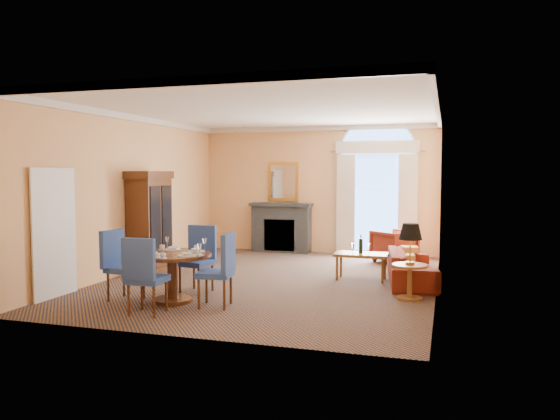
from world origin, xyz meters
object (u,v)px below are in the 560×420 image
(sofa, at_px, (412,267))
(armoire, at_px, (150,223))
(armchair, at_px, (394,246))
(coffee_table, at_px, (361,255))
(dining_table, at_px, (173,266))
(side_table, at_px, (410,251))

(sofa, bearing_deg, armoire, 85.19)
(armoire, xyz_separation_m, sofa, (5.27, 0.28, -0.70))
(sofa, relative_size, armchair, 2.50)
(armchair, bearing_deg, armoire, -23.47)
(coffee_table, bearing_deg, dining_table, -134.92)
(armchair, bearing_deg, coffee_table, 27.80)
(armoire, height_order, coffee_table, armoire)
(coffee_table, bearing_deg, armoire, -176.36)
(armoire, distance_m, coffee_table, 4.37)
(dining_table, xyz_separation_m, sofa, (3.51, 2.60, -0.28))
(dining_table, bearing_deg, coffee_table, 46.01)
(sofa, distance_m, side_table, 1.39)
(dining_table, bearing_deg, armoire, 127.32)
(armchair, xyz_separation_m, coffee_table, (-0.41, -2.17, 0.10))
(side_table, bearing_deg, armoire, 169.14)
(armoire, height_order, sofa, armoire)
(armoire, xyz_separation_m, coffee_table, (4.33, 0.35, -0.53))
(coffee_table, bearing_deg, sofa, -4.63)
(dining_table, bearing_deg, armchair, 58.34)
(dining_table, distance_m, sofa, 4.37)
(sofa, bearing_deg, armchair, 5.44)
(dining_table, height_order, side_table, side_table)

